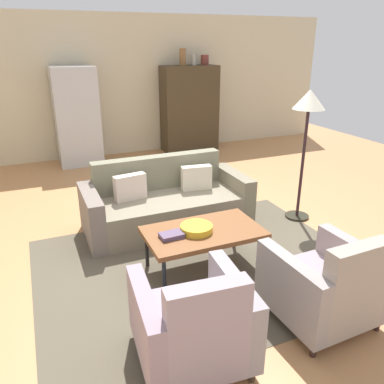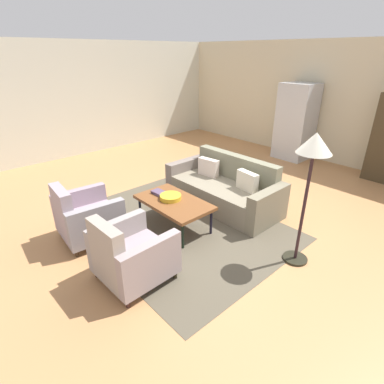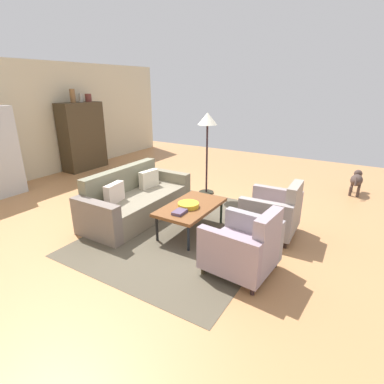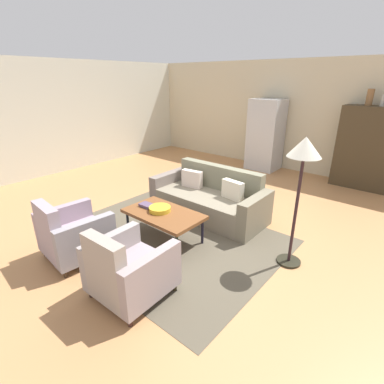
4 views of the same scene
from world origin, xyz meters
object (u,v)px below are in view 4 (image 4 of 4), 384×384
cabinet (367,148)px  book_stack (147,205)px  couch (210,199)px  armchair_right (127,271)px  coffee_table (164,215)px  vase_round (383,101)px  floor_lamp (303,160)px  vase_tall (370,97)px  fruit_bowl (160,209)px  armchair_left (71,236)px  refrigerator (265,135)px

cabinet → book_stack: bearing=-114.8°
couch → armchair_right: size_ratio=2.39×
coffee_table → cabinet: bearing=68.9°
vase_round → floor_lamp: bearing=-91.8°
armchair_right → vase_tall: size_ratio=2.61×
fruit_bowl → coffee_table: bearing=0.0°
fruit_bowl → book_stack: size_ratio=1.40×
coffee_table → armchair_left: (-0.61, -1.17, -0.08)m
armchair_left → fruit_bowl: armchair_left is taller
couch → coffee_table: 1.19m
couch → armchair_left: 2.43m
coffee_table → fruit_bowl: size_ratio=3.63×
armchair_left → vase_tall: (2.21, 5.72, 1.63)m
coffee_table → vase_tall: bearing=70.6°
armchair_right → book_stack: (-0.96, 1.15, 0.14)m
refrigerator → floor_lamp: (2.37, -3.79, 0.52)m
armchair_left → refrigerator: bearing=95.1°
armchair_left → floor_lamp: 3.17m
couch → armchair_right: armchair_right is taller
armchair_left → armchair_right: size_ratio=1.00×
refrigerator → floor_lamp: bearing=-58.0°
couch → vase_round: vase_round is taller
armchair_right → armchair_left: bearing=178.1°
couch → coffee_table: size_ratio=1.75×
vase_tall → vase_round: (0.25, 0.00, -0.06)m
refrigerator → armchair_right: bearing=-77.6°
armchair_left → vase_tall: 6.35m
refrigerator → couch: bearing=-79.1°
vase_round → fruit_bowl: bearing=-113.0°
coffee_table → vase_tall: size_ratio=3.55×
couch → fruit_bowl: bearing=86.0°
armchair_right → vase_round: bearing=75.7°
vase_round → refrigerator: (-2.49, -0.10, -0.99)m
couch → vase_tall: (1.61, 3.37, 1.68)m
armchair_right → floor_lamp: 2.42m
cabinet → vase_tall: 1.08m
vase_tall → floor_lamp: bearing=-88.2°
coffee_table → refrigerator: 4.53m
armchair_left → coffee_table: bearing=67.4°
armchair_left → cabinet: size_ratio=0.49×
couch → fruit_bowl: 1.21m
fruit_bowl → vase_tall: size_ratio=0.98×
armchair_right → refrigerator: refrigerator is taller
fruit_bowl → cabinet: size_ratio=0.18×
armchair_right → fruit_bowl: (-0.68, 1.17, 0.15)m
couch → book_stack: (-0.35, -1.21, 0.19)m
book_stack → vase_tall: vase_tall is taller
vase_tall → refrigerator: vase_tall is taller
fruit_bowl → cabinet: (1.84, 4.56, 0.41)m
refrigerator → coffee_table: bearing=-81.9°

